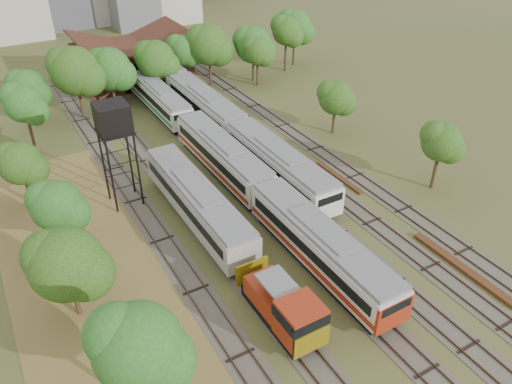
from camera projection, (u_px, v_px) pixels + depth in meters
ground at (404, 319)px, 36.57m from camera, size 240.00×240.00×0.00m
dry_grass_patch at (132, 342)px, 34.79m from camera, size 14.00×60.00×0.04m
tracks at (236, 171)px, 54.41m from camera, size 24.60×80.00×0.19m
railcar_red_set at (265, 196)px, 46.61m from camera, size 3.18×34.58×3.94m
railcar_green_set at (206, 107)px, 63.76m from camera, size 3.30×52.08×4.09m
railcar_rear at (160, 100)px, 66.47m from camera, size 2.94×16.08×3.63m
shunter_locomotive at (286, 310)px, 34.91m from camera, size 2.86×8.10×3.74m
old_grey_coach at (197, 203)px, 45.55m from camera, size 3.17×18.00×3.92m
water_tower at (113, 121)px, 44.79m from camera, size 3.00×3.00×10.39m
rail_pile_near at (462, 268)px, 41.03m from camera, size 0.68×10.24×0.34m
rail_pile_far at (339, 177)px, 53.21m from camera, size 0.46×7.38×0.24m
maintenance_shed at (132, 61)px, 76.63m from camera, size 16.45×11.55×7.58m
tree_band_left at (72, 257)px, 34.76m from camera, size 7.51×51.30×8.70m
tree_band_far at (179, 53)px, 70.65m from camera, size 46.80×9.64×9.48m
tree_band_right at (328, 89)px, 61.35m from camera, size 5.06×38.33×7.34m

